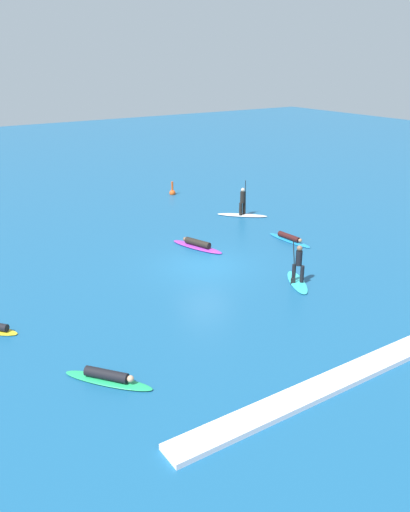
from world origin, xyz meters
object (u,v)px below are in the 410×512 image
surfer_on_purple_board (197,245)px  surfer_on_blue_board (289,239)px  surfer_on_teal_board (298,274)px  marker_buoy (172,192)px  surfer_on_green_board (108,378)px  surfer_on_white_board (242,209)px

surfer_on_purple_board → surfer_on_blue_board: 5.22m
surfer_on_purple_board → surfer_on_teal_board: surfer_on_teal_board is taller
surfer_on_blue_board → marker_buoy: size_ratio=2.86×
surfer_on_blue_board → surfer_on_green_board: size_ratio=1.12×
surfer_on_purple_board → surfer_on_blue_board: size_ratio=1.09×
marker_buoy → surfer_on_white_board: bearing=-82.1°
surfer_on_purple_board → surfer_on_white_board: bearing=-76.8°
surfer_on_purple_board → surfer_on_green_board: (-8.97, -8.85, -0.00)m
surfer_on_white_board → marker_buoy: size_ratio=2.59×
surfer_on_teal_board → surfer_on_purple_board: bearing=-140.0°
surfer_on_purple_board → marker_buoy: 11.55m
surfer_on_green_board → marker_buoy: bearing=106.9°
surfer_on_green_board → surfer_on_teal_board: bearing=65.2°
surfer_on_blue_board → surfer_on_white_board: bearing=168.6°
surfer_on_purple_board → marker_buoy: size_ratio=3.11×
surfer_on_blue_board → marker_buoy: bearing=177.7°
surfer_on_green_board → surfer_on_blue_board: bearing=78.5°
surfer_on_white_board → surfer_on_green_board: size_ratio=1.01×
surfer_on_green_board → marker_buoy: (13.57, 19.44, 0.03)m
surfer_on_white_board → marker_buoy: bearing=141.0°
surfer_on_white_board → surfer_on_blue_board: bearing=-54.7°
surfer_on_white_board → surfer_on_green_board: (-14.56, -12.25, -0.27)m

